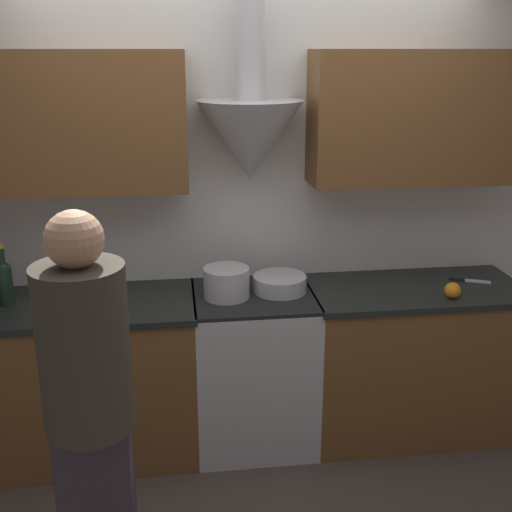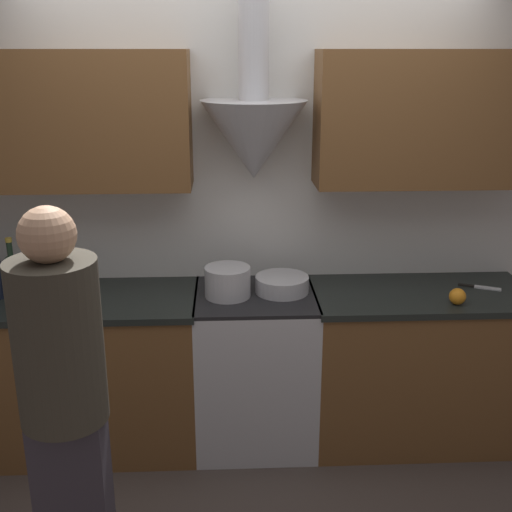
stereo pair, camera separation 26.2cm
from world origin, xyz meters
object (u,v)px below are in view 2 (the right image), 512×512
Objects in this scene: stock_pot at (228,282)px; person_foreground_left at (66,414)px; orange_fruit at (458,296)px; wine_bottle_5 at (13,273)px; stove_range at (255,367)px; mixing_bowl at (282,284)px.

stock_pot is 1.35m from person_foreground_left.
stock_pot reaches higher than orange_fruit.
wine_bottle_5 is 1.38m from person_foreground_left.
person_foreground_left is (-0.72, -1.24, 0.49)m from stove_range.
person_foreground_left reaches higher than stove_range.
stove_range is 1.16m from orange_fruit.
person_foreground_left is (-0.87, -1.27, 0.01)m from mixing_bowl.
orange_fruit is at bearing -10.37° from stove_range.
orange_fruit is 2.05m from person_foreground_left.
person_foreground_left is at bearing -124.31° from mixing_bowl.
stove_range is at bearing 59.93° from person_foreground_left.
mixing_bowl is (0.30, 0.05, -0.04)m from stock_pot.
stock_pot is (1.13, -0.04, -0.05)m from wine_bottle_5.
wine_bottle_5 is at bearing 179.07° from stove_range.
person_foreground_left is at bearing -149.15° from orange_fruit.
mixing_bowl is 0.17× the size of person_foreground_left.
mixing_bowl is (0.15, 0.03, 0.48)m from stove_range.
stove_range is 3.64× the size of stock_pot.
person_foreground_left is at bearing -65.90° from wine_bottle_5.
mixing_bowl is 0.92m from orange_fruit.
wine_bottle_5 reaches higher than stock_pot.
wine_bottle_5 is at bearing -179.70° from mixing_bowl.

